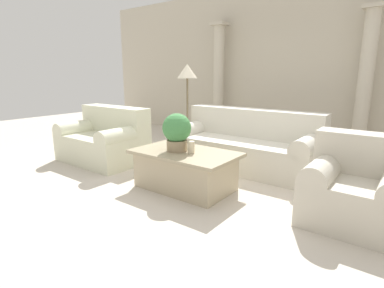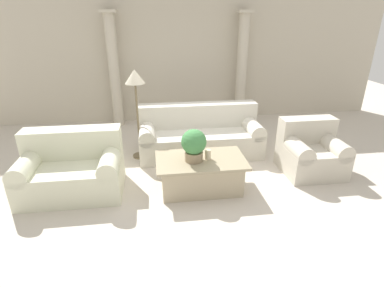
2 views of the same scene
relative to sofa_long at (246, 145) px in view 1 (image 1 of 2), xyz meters
The scene contains 11 objects.
ground_plane 0.97m from the sofa_long, 103.39° to the right, with size 16.00×16.00×0.00m, color beige.
wall_back 2.46m from the sofa_long, 95.68° to the left, with size 10.00×0.06×3.20m.
sofa_long is the anchor object (origin of this frame).
loveseat 2.30m from the sofa_long, 152.16° to the right, with size 1.40×0.90×0.88m.
coffee_table 1.28m from the sofa_long, 98.45° to the right, with size 1.30×0.78×0.48m.
potted_plant 1.38m from the sofa_long, 102.76° to the right, with size 0.36×0.36×0.47m.
pillar_candle 1.30m from the sofa_long, 93.84° to the right, with size 0.09×0.09×0.14m.
floor_lamp 1.46m from the sofa_long, behind, with size 0.34×0.34×1.58m.
column_left 2.61m from the sofa_long, 132.35° to the left, with size 0.33×0.33×2.50m.
column_right 2.39m from the sofa_long, 54.89° to the left, with size 0.33×0.33×2.50m.
armchair 1.94m from the sofa_long, 29.69° to the right, with size 0.91×0.84×0.85m.
Camera 1 is at (2.24, -3.19, 1.41)m, focal length 28.00 mm.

